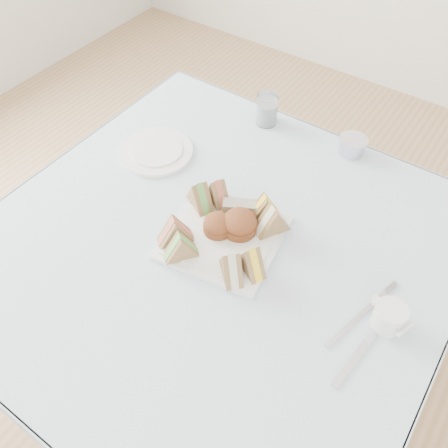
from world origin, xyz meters
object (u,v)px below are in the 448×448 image
Objects in this scene: table at (217,325)px; serving_plate at (224,237)px; creamer_jug at (389,317)px; water_glass at (267,109)px.

serving_plate is (0.01, 0.02, 0.38)m from table.
serving_plate is 3.94× the size of creamer_jug.
serving_plate reaches higher than table.
serving_plate is 0.45m from water_glass.
water_glass is at bearing 107.14° from table.
serving_plate is at bearing 70.23° from table.
table is at bearing -119.26° from serving_plate.
serving_plate is at bearing -70.95° from water_glass.
table is at bearing -157.67° from creamer_jug.
creamer_jug is (0.53, -0.42, -0.02)m from water_glass.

